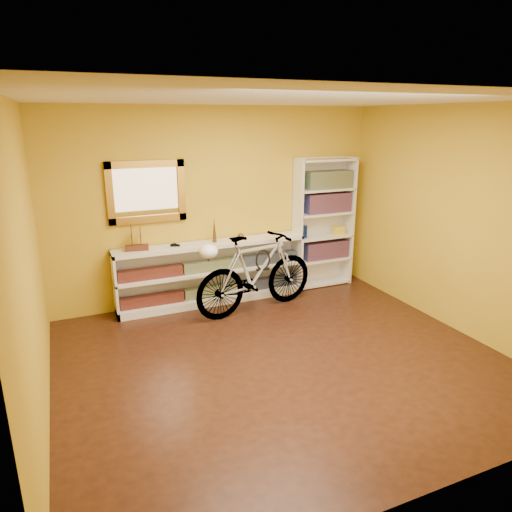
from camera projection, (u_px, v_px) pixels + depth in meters
name	position (u px, v px, depth m)	size (l,w,h in m)	color
floor	(282.00, 360.00, 4.84)	(4.50, 4.00, 0.01)	black
ceiling	(287.00, 99.00, 4.09)	(4.50, 4.00, 0.01)	silver
back_wall	(218.00, 206.00, 6.23)	(4.50, 0.01, 2.60)	#BA961C
left_wall	(27.00, 270.00, 3.61)	(0.01, 4.00, 2.60)	#BA961C
right_wall	(459.00, 221.00, 5.31)	(0.01, 4.00, 2.60)	#BA961C
gilt_mirror	(147.00, 192.00, 5.76)	(0.98, 0.06, 0.78)	brown
wall_socket	(278.00, 271.00, 6.85)	(0.09, 0.01, 0.09)	silver
console_unit	(213.00, 273.00, 6.25)	(2.60, 0.35, 0.85)	silver
cd_row_lower	(214.00, 291.00, 6.31)	(2.50, 0.13, 0.14)	black
cd_row_upper	(213.00, 265.00, 6.20)	(2.50, 0.13, 0.14)	navy
model_ship	(136.00, 237.00, 5.71)	(0.28, 0.11, 0.34)	#401D11
toy_car	(175.00, 246.00, 5.94)	(0.00, 0.00, 0.00)	black
bronze_ornament	(214.00, 230.00, 6.09)	(0.06, 0.06, 0.34)	#53371C
decorative_orb	(241.00, 236.00, 6.27)	(0.09, 0.09, 0.09)	#53371C
bookcase	(323.00, 223.00, 6.77)	(0.90, 0.30, 1.90)	silver
book_row_a	(325.00, 249.00, 6.91)	(0.70, 0.22, 0.26)	maroon
book_row_b	(327.00, 203.00, 6.71)	(0.70, 0.22, 0.28)	maroon
book_row_c	(328.00, 180.00, 6.61)	(0.70, 0.22, 0.25)	#1B5661
travel_mug	(304.00, 232.00, 6.66)	(0.08, 0.08, 0.19)	navy
red_tin	(312.00, 182.00, 6.55)	(0.15, 0.15, 0.19)	maroon
yellow_bag	(339.00, 230.00, 6.87)	(0.16, 0.11, 0.12)	gold
bicycle	(256.00, 273.00, 5.94)	(1.77, 0.46, 1.04)	silver
helmet	(209.00, 251.00, 5.47)	(0.23, 0.22, 0.17)	white
u_lock	(263.00, 260.00, 5.95)	(0.21, 0.21, 0.02)	black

